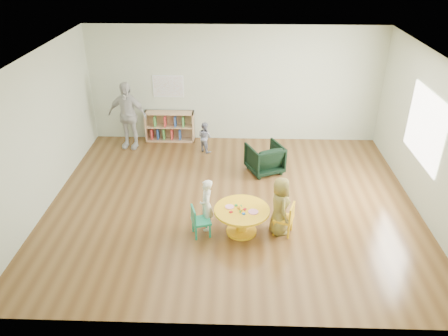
% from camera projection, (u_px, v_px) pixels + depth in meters
% --- Properties ---
extents(room, '(7.10, 7.00, 2.80)m').
position_uv_depth(room, '(234.00, 110.00, 7.56)').
color(room, brown).
rests_on(room, ground).
extents(activity_table, '(0.95, 0.95, 0.52)m').
position_uv_depth(activity_table, '(242.00, 216.00, 7.47)').
color(activity_table, yellow).
rests_on(activity_table, ground).
extents(kid_chair_left, '(0.38, 0.38, 0.56)m').
position_uv_depth(kid_chair_left, '(199.00, 220.00, 7.41)').
color(kid_chair_left, '#1A9067').
rests_on(kid_chair_left, ground).
extents(kid_chair_right, '(0.40, 0.40, 0.59)m').
position_uv_depth(kid_chair_right, '(286.00, 218.00, 7.45)').
color(kid_chair_right, yellow).
rests_on(kid_chair_right, ground).
extents(bookshelf, '(1.20, 0.30, 0.75)m').
position_uv_depth(bookshelf, '(169.00, 126.00, 10.85)').
color(bookshelf, tan).
rests_on(bookshelf, ground).
extents(alphabet_poster, '(0.74, 0.01, 0.54)m').
position_uv_depth(alphabet_poster, '(168.00, 86.00, 10.49)').
color(alphabet_poster, white).
rests_on(alphabet_poster, ground).
extents(armchair, '(0.91, 0.92, 0.64)m').
position_uv_depth(armchair, '(265.00, 158.00, 9.41)').
color(armchair, black).
rests_on(armchair, ground).
extents(child_left, '(0.27, 0.37, 0.96)m').
position_uv_depth(child_left, '(206.00, 205.00, 7.50)').
color(child_left, silver).
rests_on(child_left, ground).
extents(child_right, '(0.43, 0.58, 1.06)m').
position_uv_depth(child_right, '(280.00, 206.00, 7.38)').
color(child_right, gold).
rests_on(child_right, ground).
extents(toddler, '(0.45, 0.44, 0.73)m').
position_uv_depth(toddler, '(205.00, 137.00, 10.27)').
color(toddler, '#1C2346').
rests_on(toddler, ground).
extents(adult_caretaker, '(1.01, 0.57, 1.63)m').
position_uv_depth(adult_caretaker, '(127.00, 115.00, 10.28)').
color(adult_caretaker, beige).
rests_on(adult_caretaker, ground).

